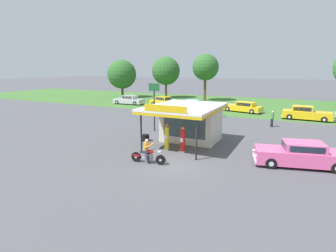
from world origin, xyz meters
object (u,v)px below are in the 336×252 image
object	(u,v)px
parked_car_back_row_centre_right	(129,100)
bystander_standing_back_lot	(210,109)
parked_car_back_row_right	(164,102)
spare_tire_stack	(146,138)
parked_car_back_row_far_right	(195,106)
gas_pump_offside	(183,141)
motorcycle_with_rider	(148,153)
parked_car_back_row_centre_left	(306,114)
parked_car_back_row_left	(243,107)
featured_classic_sedan	(300,155)
bystander_leaning_by_kiosk	(220,110)
gas_pump_nearside	(167,138)
roadside_pole_sign	(154,99)
bystander_chatting_near_pumps	(272,118)

from	to	relation	value
parked_car_back_row_centre_right	bystander_standing_back_lot	distance (m)	16.39
parked_car_back_row_right	spare_tire_stack	size ratio (longest dim) A/B	8.68
parked_car_back_row_centre_right	parked_car_back_row_far_right	size ratio (longest dim) A/B	1.04
bystander_standing_back_lot	spare_tire_stack	bearing A→B (deg)	-95.39
gas_pump_offside	motorcycle_with_rider	xyz separation A→B (m)	(-1.09, -3.07, -0.19)
parked_car_back_row_centre_left	parked_car_back_row_left	bearing A→B (deg)	161.38
motorcycle_with_rider	bystander_standing_back_lot	xyz separation A→B (m)	(-1.53, 18.05, 0.25)
featured_classic_sedan	bystander_leaning_by_kiosk	xyz separation A→B (m)	(-8.97, 14.40, 0.13)
featured_classic_sedan	bystander_standing_back_lot	distance (m)	17.59
gas_pump_offside	bystander_standing_back_lot	distance (m)	15.21
parked_car_back_row_centre_left	bystander_standing_back_lot	size ratio (longest dim) A/B	3.23
parked_car_back_row_centre_left	bystander_standing_back_lot	world-z (taller)	bystander_standing_back_lot
gas_pump_nearside	parked_car_back_row_far_right	xyz separation A→B (m)	(-4.69, 18.36, -0.22)
featured_classic_sedan	bystander_leaning_by_kiosk	bearing A→B (deg)	121.92
parked_car_back_row_centre_right	spare_tire_stack	bearing A→B (deg)	-52.21
parked_car_back_row_far_right	parked_car_back_row_centre_left	bearing A→B (deg)	-3.40
roadside_pole_sign	parked_car_back_row_centre_left	bearing A→B (deg)	43.80
gas_pump_nearside	featured_classic_sedan	distance (m)	8.85
gas_pump_nearside	motorcycle_with_rider	bearing A→B (deg)	-86.77
gas_pump_offside	featured_classic_sedan	bearing A→B (deg)	4.79
motorcycle_with_rider	parked_car_back_row_left	xyz separation A→B (m)	(1.60, 23.17, 0.01)
bystander_chatting_near_pumps	spare_tire_stack	distance (m)	13.62
motorcycle_with_rider	parked_car_back_row_right	world-z (taller)	motorcycle_with_rider
roadside_pole_sign	spare_tire_stack	world-z (taller)	roadside_pole_sign
spare_tire_stack	bystander_leaning_by_kiosk	bearing A→B (deg)	79.67
gas_pump_offside	motorcycle_with_rider	distance (m)	3.26
gas_pump_offside	parked_car_back_row_far_right	world-z (taller)	gas_pump_offside
gas_pump_nearside	spare_tire_stack	size ratio (longest dim) A/B	3.31
parked_car_back_row_right	parked_car_back_row_centre_right	bearing A→B (deg)	-176.01
gas_pump_nearside	parked_car_back_row_left	distance (m)	20.18
roadside_pole_sign	featured_classic_sedan	bearing A→B (deg)	-18.69
parked_car_back_row_right	parked_car_back_row_far_right	xyz separation A→B (m)	(5.87, -1.97, -0.00)
parked_car_back_row_centre_left	spare_tire_stack	size ratio (longest dim) A/B	9.11
parked_car_back_row_right	parked_car_back_row_centre_left	distance (m)	20.19
parked_car_back_row_right	bystander_chatting_near_pumps	xyz separation A→B (m)	(16.79, -8.64, 0.19)
motorcycle_with_rider	parked_car_back_row_centre_right	size ratio (longest dim) A/B	0.43
gas_pump_nearside	parked_car_back_row_right	bearing A→B (deg)	117.45
gas_pump_offside	roadside_pole_sign	world-z (taller)	roadside_pole_sign
parked_car_back_row_right	bystander_chatting_near_pumps	distance (m)	18.89
parked_car_back_row_left	bystander_standing_back_lot	distance (m)	6.01
motorcycle_with_rider	parked_car_back_row_right	distance (m)	25.75
featured_classic_sedan	spare_tire_stack	world-z (taller)	featured_classic_sedan
parked_car_back_row_right	bystander_standing_back_lot	distance (m)	10.65
parked_car_back_row_left	parked_car_back_row_far_right	distance (m)	6.70
bystander_chatting_near_pumps	spare_tire_stack	bearing A→B (deg)	-130.67
gas_pump_nearside	parked_car_back_row_far_right	bearing A→B (deg)	104.33
parked_car_back_row_right	parked_car_back_row_far_right	bearing A→B (deg)	-18.54
bystander_standing_back_lot	spare_tire_stack	size ratio (longest dim) A/B	2.82
gas_pump_nearside	parked_car_back_row_left	size ratio (longest dim) A/B	0.35
parked_car_back_row_centre_right	parked_car_back_row_right	bearing A→B (deg)	3.99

